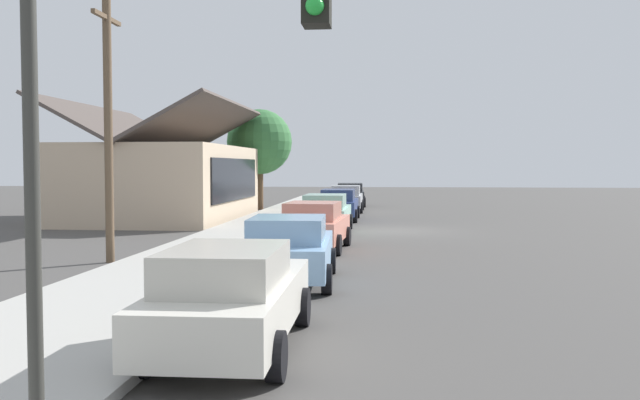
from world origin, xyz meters
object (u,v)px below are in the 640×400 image
(utility_pole_wooden, at_px, (108,124))
(car_ivory, at_px, (231,296))
(car_charcoal, at_px, (350,194))
(car_coral, at_px, (314,225))
(fire_hydrant_red, at_px, (327,201))
(car_seafoam, at_px, (326,213))
(car_silver, at_px, (346,198))
(car_skyblue, at_px, (289,249))
(shade_tree, at_px, (260,142))
(traffic_light_main, at_px, (143,82))
(car_navy, at_px, (339,204))

(utility_pole_wooden, bearing_deg, car_ivory, -147.55)
(car_charcoal, xyz_separation_m, utility_pole_wooden, (-27.71, 5.41, 3.11))
(car_coral, xyz_separation_m, fire_hydrant_red, (21.89, 1.50, -0.32))
(car_seafoam, height_order, fire_hydrant_red, car_seafoam)
(car_coral, xyz_separation_m, car_silver, (18.66, 0.04, 0.00))
(car_coral, bearing_deg, utility_pole_wooden, 124.54)
(car_seafoam, bearing_deg, fire_hydrant_red, 5.28)
(car_skyblue, distance_m, car_charcoal, 30.64)
(car_charcoal, bearing_deg, car_seafoam, 177.11)
(car_coral, distance_m, shade_tree, 21.20)
(traffic_light_main, bearing_deg, car_skyblue, 0.52)
(utility_pole_wooden, bearing_deg, traffic_light_main, -155.83)
(car_silver, xyz_separation_m, car_charcoal, (5.70, 0.06, -0.00))
(car_seafoam, height_order, car_charcoal, same)
(car_charcoal, distance_m, shade_tree, 7.73)
(car_coral, relative_size, car_seafoam, 0.94)
(car_navy, distance_m, fire_hydrant_red, 9.86)
(car_silver, bearing_deg, fire_hydrant_red, 23.99)
(car_seafoam, bearing_deg, car_charcoal, 0.23)
(car_skyblue, xyz_separation_m, car_silver, (24.93, 0.10, 0.00))
(car_charcoal, xyz_separation_m, shade_tree, (-4.21, 5.49, 3.44))
(car_ivory, distance_m, car_seafoam, 18.07)
(car_silver, height_order, fire_hydrant_red, car_silver)
(car_charcoal, bearing_deg, car_ivory, 177.49)
(car_silver, relative_size, fire_hydrant_red, 6.86)
(car_seafoam, distance_m, traffic_light_main, 22.16)
(car_coral, relative_size, car_charcoal, 0.98)
(car_coral, distance_m, utility_pole_wooden, 7.16)
(car_skyblue, height_order, car_silver, same)
(car_silver, bearing_deg, car_skyblue, 179.83)
(car_skyblue, xyz_separation_m, car_coral, (6.28, 0.07, -0.00))
(car_coral, relative_size, shade_tree, 0.70)
(shade_tree, bearing_deg, car_navy, -145.28)
(car_ivory, distance_m, car_navy, 24.19)
(car_seafoam, bearing_deg, car_silver, -0.12)
(car_navy, distance_m, shade_tree, 10.32)
(car_charcoal, height_order, traffic_light_main, traffic_light_main)
(car_ivory, xyz_separation_m, car_navy, (24.19, 0.06, -0.00))
(utility_pole_wooden, bearing_deg, fire_hydrant_red, -9.00)
(car_seafoam, height_order, utility_pole_wooden, utility_pole_wooden)
(utility_pole_wooden, bearing_deg, shade_tree, 0.20)
(car_skyblue, xyz_separation_m, car_navy, (18.43, 0.11, 0.00))
(car_seafoam, height_order, shade_tree, shade_tree)
(car_navy, distance_m, car_silver, 6.50)
(car_skyblue, bearing_deg, traffic_light_main, 177.92)
(car_ivory, xyz_separation_m, car_coral, (12.04, 0.02, -0.00))
(car_charcoal, relative_size, shade_tree, 0.71)
(car_silver, distance_m, fire_hydrant_red, 3.57)
(shade_tree, bearing_deg, car_seafoam, -158.97)
(car_skyblue, height_order, car_navy, same)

